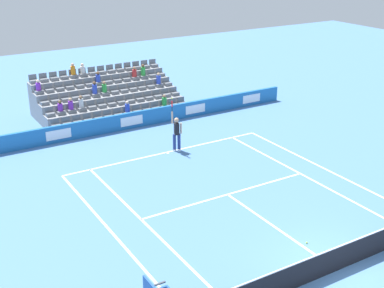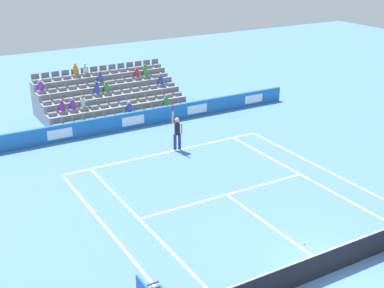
# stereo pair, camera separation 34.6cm
# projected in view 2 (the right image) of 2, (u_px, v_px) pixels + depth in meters

# --- Properties ---
(ground_plane) EXTENTS (80.00, 80.00, 0.00)m
(ground_plane) POSITION_uv_depth(u_px,v_px,m) (334.00, 272.00, 17.37)
(ground_plane) COLOR #4C7AB2
(line_baseline) EXTENTS (10.97, 0.10, 0.01)m
(line_baseline) POSITION_uv_depth(u_px,v_px,m) (167.00, 152.00, 26.91)
(line_baseline) COLOR white
(line_baseline) RESTS_ON ground
(line_service) EXTENTS (8.23, 0.10, 0.01)m
(line_service) POSITION_uv_depth(u_px,v_px,m) (227.00, 195.00, 22.50)
(line_service) COLOR white
(line_service) RESTS_ON ground
(line_centre_service) EXTENTS (0.10, 6.40, 0.01)m
(line_centre_service) POSITION_uv_depth(u_px,v_px,m) (273.00, 228.00, 19.93)
(line_centre_service) COLOR white
(line_centre_service) RESTS_ON ground
(line_singles_sideline_left) EXTENTS (0.10, 11.89, 0.01)m
(line_singles_sideline_left) POSITION_uv_depth(u_px,v_px,m) (144.00, 224.00, 20.21)
(line_singles_sideline_left) COLOR white
(line_singles_sideline_left) RESTS_ON ground
(line_singles_sideline_right) EXTENTS (0.10, 11.89, 0.01)m
(line_singles_sideline_right) POSITION_uv_depth(u_px,v_px,m) (307.00, 178.00, 24.06)
(line_singles_sideline_right) COLOR white
(line_singles_sideline_right) RESTS_ON ground
(line_doubles_sideline_left) EXTENTS (0.10, 11.89, 0.01)m
(line_doubles_sideline_left) POSITION_uv_depth(u_px,v_px,m) (111.00, 234.00, 19.57)
(line_doubles_sideline_left) COLOR white
(line_doubles_sideline_left) RESTS_ON ground
(line_doubles_sideline_right) EXTENTS (0.10, 11.89, 0.01)m
(line_doubles_sideline_right) POSITION_uv_depth(u_px,v_px,m) (329.00, 172.00, 24.70)
(line_doubles_sideline_right) COLOR white
(line_doubles_sideline_right) RESTS_ON ground
(line_centre_mark) EXTENTS (0.10, 0.20, 0.01)m
(line_centre_mark) POSITION_uv_depth(u_px,v_px,m) (168.00, 153.00, 26.83)
(line_centre_mark) COLOR white
(line_centre_mark) RESTS_ON ground
(sponsor_barrier) EXTENTS (21.39, 0.22, 0.94)m
(sponsor_barrier) POSITION_uv_depth(u_px,v_px,m) (132.00, 120.00, 30.15)
(sponsor_barrier) COLOR #1E66AD
(sponsor_barrier) RESTS_ON ground
(tennis_net) EXTENTS (11.97, 0.10, 1.07)m
(tennis_net) POSITION_uv_depth(u_px,v_px,m) (336.00, 259.00, 17.18)
(tennis_net) COLOR #33383D
(tennis_net) RESTS_ON ground
(tennis_player) EXTENTS (0.51, 0.42, 2.85)m
(tennis_player) POSITION_uv_depth(u_px,v_px,m) (177.00, 132.00, 26.77)
(tennis_player) COLOR navy
(tennis_player) RESTS_ON ground
(stadium_stand) EXTENTS (8.68, 4.75, 3.02)m
(stadium_stand) POSITION_uv_depth(u_px,v_px,m) (109.00, 99.00, 32.89)
(stadium_stand) COLOR gray
(stadium_stand) RESTS_ON ground
(loose_tennis_ball) EXTENTS (0.07, 0.07, 0.07)m
(loose_tennis_ball) POSITION_uv_depth(u_px,v_px,m) (304.00, 244.00, 18.88)
(loose_tennis_ball) COLOR #D1E533
(loose_tennis_ball) RESTS_ON ground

